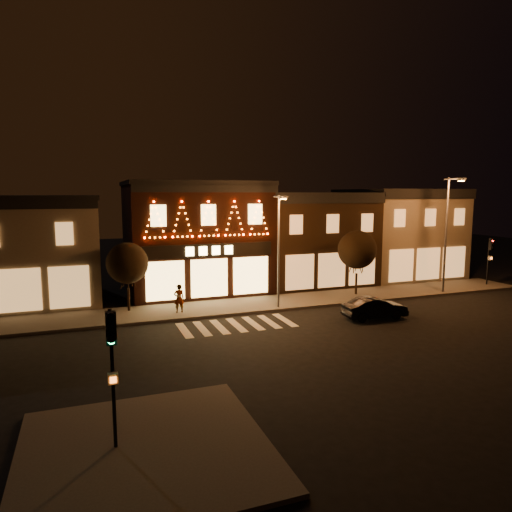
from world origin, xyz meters
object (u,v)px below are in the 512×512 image
traffic_signal_near (112,352)px  pedestrian (179,298)px  streetlamp_mid (279,242)px  dark_sedan (375,308)px

traffic_signal_near → pedestrian: bearing=71.2°
traffic_signal_near → streetlamp_mid: bearing=50.3°
traffic_signal_near → dark_sedan: traffic_signal_near is taller
pedestrian → traffic_signal_near: bearing=69.6°
traffic_signal_near → dark_sedan: size_ratio=1.05×
traffic_signal_near → dark_sedan: 18.45m
streetlamp_mid → dark_sedan: bearing=-54.0°
streetlamp_mid → pedestrian: (-6.24, 1.01, -3.33)m
traffic_signal_near → pedestrian: size_ratio=2.31×
pedestrian → streetlamp_mid: bearing=168.1°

